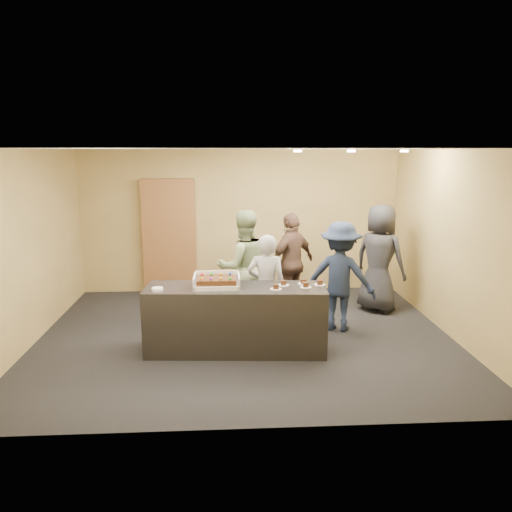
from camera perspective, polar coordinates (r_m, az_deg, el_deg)
The scene contains 17 objects.
room at distance 7.07m, azimuth -1.26°, elevation 1.14°, with size 6.04×6.00×2.70m.
serving_counter at distance 6.78m, azimuth -2.32°, elevation -7.22°, with size 2.40×0.70×0.90m, color black.
storage_cabinet at distance 9.54m, azimuth -9.91°, elevation 2.19°, with size 0.99×0.15×2.17m, color brown.
cake_box at distance 6.66m, azimuth -4.51°, elevation -3.17°, with size 0.61×0.42×0.18m.
sheet_cake at distance 6.62m, azimuth -4.52°, elevation -2.77°, with size 0.52×0.36×0.11m.
plate_stack at distance 6.59m, azimuth -11.21°, elevation -3.74°, with size 0.15×0.15×0.04m, color white.
slice_a at distance 6.53m, azimuth 2.29°, elevation -3.63°, with size 0.15×0.15×0.07m.
slice_b at distance 6.72m, azimuth 3.16°, elevation -3.18°, with size 0.15×0.15×0.07m.
slice_c at distance 6.65m, azimuth 5.72°, elevation -3.40°, with size 0.15×0.15×0.07m.
slice_d at distance 6.82m, azimuth 5.43°, elevation -3.00°, with size 0.15×0.15×0.07m.
slice_e at distance 6.79m, azimuth 7.31°, elevation -3.11°, with size 0.15×0.15×0.07m.
person_server_grey at distance 7.14m, azimuth 1.20°, elevation -3.57°, with size 0.56×0.37×1.53m, color #A0A0A6.
person_sage_man at distance 7.80m, azimuth -1.42°, elevation -1.26°, with size 0.87×0.68×1.78m, color gray.
person_navy_man at distance 7.58m, azimuth 9.59°, elevation -2.33°, with size 1.07×0.61×1.66m, color #1A243C.
person_brown_extra at distance 8.37m, azimuth 4.12°, elevation -0.75°, with size 0.98×0.41×1.67m, color brown.
person_dark_suit at distance 8.61m, azimuth 13.95°, elevation -0.25°, with size 0.89×0.58×1.82m, color #242429.
ceiling_spotlights at distance 7.67m, azimuth 10.83°, elevation 11.71°, with size 1.72×0.12×0.03m.
Camera 1 is at (-0.26, -6.94, 2.68)m, focal length 35.00 mm.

